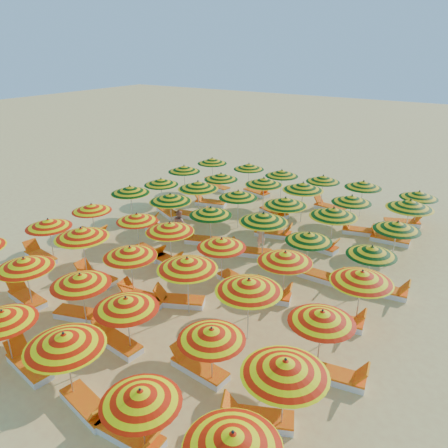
{
  "coord_description": "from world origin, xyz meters",
  "views": [
    {
      "loc": [
        8.94,
        -13.42,
        8.53
      ],
      "look_at": [
        0.0,
        0.5,
        1.6
      ],
      "focal_mm": 35.0,
      "sensor_mm": 36.0,
      "label": 1
    }
  ],
  "objects": [
    {
      "name": "umbrella_46",
      "position": [
        3.39,
        8.46,
        1.77
      ],
      "size": [
        2.32,
        2.32,
        2.01
      ],
      "color": "silver",
      "rests_on": "ground"
    },
    {
      "name": "lounger_16",
      "position": [
        -1.86,
        -1.14,
        0.15
      ],
      "size": [
        1.8,
        0.83,
        0.69
      ],
      "rotation": [
        0.0,
        0.0,
        -0.15
      ],
      "color": "white",
      "rests_on": "ground"
    },
    {
      "name": "lounger_7",
      "position": [
        3.13,
        -5.69,
        0.15
      ],
      "size": [
        1.78,
        0.75,
        0.69
      ],
      "rotation": [
        0.0,
        0.0,
        3.04
      ],
      "color": "white",
      "rests_on": "ground"
    },
    {
      "name": "umbrella_23",
      "position": [
        6.16,
        -1.2,
        1.83
      ],
      "size": [
        2.1,
        2.1,
        2.08
      ],
      "color": "silver",
      "rests_on": "ground"
    },
    {
      "name": "umbrella_17",
      "position": [
        5.85,
        -3.73,
        1.72
      ],
      "size": [
        1.93,
        1.93,
        1.95
      ],
      "color": "silver",
      "rests_on": "ground"
    },
    {
      "name": "umbrella_40",
      "position": [
        3.57,
        6.02,
        1.73
      ],
      "size": [
        2.36,
        2.36,
        1.96
      ],
      "color": "silver",
      "rests_on": "ground"
    },
    {
      "name": "umbrella_12",
      "position": [
        -5.9,
        -3.53,
        1.72
      ],
      "size": [
        2.18,
        2.18,
        1.95
      ],
      "color": "silver",
      "rests_on": "ground"
    },
    {
      "name": "lounger_9",
      "position": [
        -6.5,
        -3.77,
        0.15
      ],
      "size": [
        1.79,
        0.8,
        0.69
      ],
      "rotation": [
        0.0,
        0.0,
        3.01
      ],
      "color": "white",
      "rests_on": "ground"
    },
    {
      "name": "umbrella_20",
      "position": [
        -1.35,
        -1.34,
        1.81
      ],
      "size": [
        2.42,
        2.42,
        2.05
      ],
      "color": "silver",
      "rests_on": "ground"
    },
    {
      "name": "lounger_17",
      "position": [
        1.63,
        -1.04,
        0.15
      ],
      "size": [
        1.82,
        1.03,
        0.69
      ],
      "rotation": [
        0.0,
        0.0,
        -0.28
      ],
      "color": "white",
      "rests_on": "ground"
    },
    {
      "name": "lounger_2",
      "position": [
        3.16,
        -8.36,
        0.15
      ],
      "size": [
        1.76,
        0.66,
        0.69
      ],
      "rotation": [
        0.0,
        0.0,
        0.05
      ],
      "color": "white",
      "rests_on": "ground"
    },
    {
      "name": "lounger_18",
      "position": [
        3.04,
        -1.33,
        0.15
      ],
      "size": [
        1.83,
        1.05,
        0.69
      ],
      "rotation": [
        0.0,
        0.0,
        0.29
      ],
      "color": "white",
      "rests_on": "ground"
    },
    {
      "name": "umbrella_29",
      "position": [
        5.84,
        1.12,
        1.67
      ],
      "size": [
        2.13,
        2.13,
        1.9
      ],
      "color": "silver",
      "rests_on": "ground"
    },
    {
      "name": "lounger_30",
      "position": [
        -4.22,
        5.61,
        0.15
      ],
      "size": [
        1.82,
        1.02,
        0.69
      ],
      "rotation": [
        0.0,
        0.0,
        3.41
      ],
      "color": "white",
      "rests_on": "ground"
    },
    {
      "name": "umbrella_24",
      "position": [
        -6.02,
        1.3,
        1.8
      ],
      "size": [
        2.16,
        2.16,
        2.04
      ],
      "color": "silver",
      "rests_on": "ground"
    },
    {
      "name": "lounger_28",
      "position": [
        0.74,
        3.73,
        0.15
      ],
      "size": [
        1.82,
        1.03,
        0.69
      ],
      "rotation": [
        0.0,
        0.0,
        0.28
      ],
      "color": "white",
      "rests_on": "ground"
    },
    {
      "name": "lounger_24",
      "position": [
        4.1,
        1.03,
        0.15
      ],
      "size": [
        1.74,
        0.62,
        0.69
      ],
      "rotation": [
        0.0,
        0.0,
        -0.02
      ],
      "color": "white",
      "rests_on": "ground"
    },
    {
      "name": "lounger_27",
      "position": [
        -3.93,
        3.5,
        0.15
      ],
      "size": [
        1.8,
        0.82,
        0.69
      ],
      "rotation": [
        0.0,
        0.0,
        0.14
      ],
      "color": "white",
      "rests_on": "ground"
    },
    {
      "name": "umbrella_3",
      "position": [
        1.02,
        -8.24,
        1.85
      ],
      "size": [
        2.18,
        2.18,
        2.1
      ],
      "color": "silver",
      "rests_on": "ground"
    },
    {
      "name": "lounger_8",
      "position": [
        5.34,
        -6.38,
        0.15
      ],
      "size": [
        1.82,
        1.23,
        0.69
      ],
      "rotation": [
        0.0,
        0.0,
        3.56
      ],
      "color": "white",
      "rests_on": "ground"
    },
    {
      "name": "umbrella_13",
      "position": [
        -3.65,
        -3.73,
        1.9
      ],
      "size": [
        2.63,
        2.63,
        2.16
      ],
      "color": "silver",
      "rests_on": "ground"
    },
    {
      "name": "beachgoer_b",
      "position": [
        -2.99,
        1.29,
        0.67
      ],
      "size": [
        0.76,
        0.67,
        1.33
      ],
      "primitive_type": "imported",
      "rotation": [
        0.0,
        0.0,
        2.86
      ],
      "color": "tan",
      "rests_on": "ground"
    },
    {
      "name": "umbrella_10",
      "position": [
        3.73,
        -5.89,
        1.65
      ],
      "size": [
        2.24,
        2.24,
        1.88
      ],
      "color": "silver",
      "rests_on": "ground"
    },
    {
      "name": "umbrella_7",
      "position": [
        -3.5,
        -6.25,
        1.78
      ],
      "size": [
        2.0,
        2.0,
        2.02
      ],
      "color": "silver",
      "rests_on": "ground"
    },
    {
      "name": "lounger_11",
      "position": [
        -0.68,
        -3.84,
        0.15
      ],
      "size": [
        1.79,
        0.81,
        0.69
      ],
      "rotation": [
        0.0,
        0.0,
        3.28
      ],
      "color": "white",
      "rests_on": "ground"
    },
    {
      "name": "umbrella_26",
      "position": [
        -1.06,
        1.08,
        1.75
      ],
      "size": [
        2.15,
        2.15,
        1.99
      ],
      "color": "silver",
      "rests_on": "ground"
    },
    {
      "name": "lounger_5",
      "position": [
        -1.66,
        -5.7,
        0.15
      ],
      "size": [
        1.83,
        1.07,
        0.69
      ],
      "rotation": [
        0.0,
        0.0,
        0.3
      ],
      "color": "white",
      "rests_on": "ground"
    },
    {
      "name": "umbrella_5",
      "position": [
        5.92,
        -8.43,
        1.78
      ],
      "size": [
        1.96,
        1.96,
        2.02
      ],
      "color": "silver",
      "rests_on": "ground"
    },
    {
      "name": "lounger_0",
      "position": [
        -0.95,
        -8.18,
        0.15
      ],
      "size": [
        1.8,
        0.85,
        0.69
      ],
      "rotation": [
        0.0,
        0.0,
        2.98
      ],
      "color": "white",
      "rests_on": "ground"
    },
    {
      "name": "umbrella_9",
      "position": [
        0.97,
        -6.12,
        1.73
      ],
      "size": [
        2.02,
        2.02,
        1.97
      ],
      "color": "silver",
      "rests_on": "ground"
    },
    {
      "name": "umbrella_25",
      "position": [
        -3.49,
        1.33,
        1.85
      ],
      "size": [
        2.6,
        2.6,
        2.1
      ],
      "color": "silver",
      "rests_on": "ground"
    },
    {
      "name": "lounger_20",
      "position": [
        -5.42,
        1.36,
        0.15
      ],
      "size": [
        1.82,
        1.17,
        0.69
      ],
      "rotation": [
        0.0,
        0.0,
        0.37
      ],
      "color": "white",
      "rests_on": "ground"
    },
    {
      "name": "umbrella_37",
      "position": [
        -3.62,
        5.84,
        1.73
      ],
      "size": [
        1.88,
        1.88,
        1.96
      ],
      "color": "silver",
      "rests_on": "ground"
    },
    {
      "name": "lounger_29",
      "position": [
        3.07,
        3.56,
        0.15
      ],
      "size": [
        1.79,
        0.81,
        0.69
      ],
      "rotation": [
        0.0,
        0.0,
        -0.13
      ],
      "color": "white",
      "rests_on": "ground"
    },
    {
      "name": "lounger_26",
      "position": [
        -5.32,
        3.21,
        0.15
      ],
      "size": [
        1.82,
        1.25,
        0.69
      ],
      "rotation": [
        0.0,
        0.0,
        2.71
      ],
      "color": "white",
      "rests_on": "ground"
    },
    {
      "name": "lounger_13",
      "position": [
        6.45,
        -3.94,
        0.15
      ],
      "size": [
        1.8,
        0.85,
        0.69
      ],
      "rotation": [
        0.0,
        0.0,
        0.16
      ],
      "color": "white",
      "rests_on": "ground"
    },
    {
      "name": "lounger_35",
      "position": [
        -2.84,
        8.62,
        0.15
      ],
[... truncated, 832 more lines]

